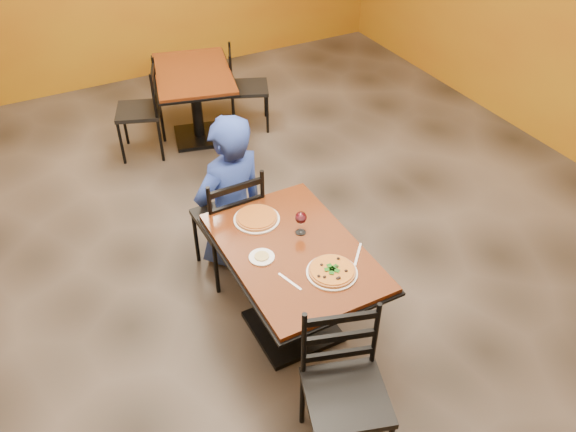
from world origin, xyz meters
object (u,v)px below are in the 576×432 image
chair_second_left (138,111)px  side_plate (262,257)px  chair_main_far (228,219)px  plate_far (257,219)px  chair_main_near (346,398)px  chair_second_right (249,88)px  diner (230,190)px  table_main (293,271)px  wine_glass (301,222)px  plate_main (332,273)px  pizza_main (332,271)px  table_second (195,90)px  pizza_far (257,217)px

chair_second_left → side_plate: chair_second_left is taller
side_plate → chair_main_far: bearing=84.2°
plate_far → side_plate: 0.38m
chair_main_near → chair_second_right: bearing=90.8°
chair_main_far → diner: (0.09, 0.14, 0.14)m
table_main → wine_glass: (0.12, 0.12, 0.28)m
plate_main → plate_far: size_ratio=1.00×
table_main → pizza_main: pizza_main is taller
chair_second_left → plate_main: (0.34, -3.05, 0.29)m
diner → plate_far: diner is taller
chair_main_far → plate_main: chair_main_far is taller
diner → plate_main: 1.24m
table_main → chair_second_right: bearing=71.0°
table_main → diner: 0.93m
chair_second_right → diner: size_ratio=0.70×
table_main → table_second: size_ratio=0.97×
chair_main_near → chair_second_right: (1.12, 3.68, -0.05)m
plate_main → plate_far: (-0.18, 0.67, 0.00)m
table_main → pizza_far: size_ratio=4.39×
table_main → wine_glass: size_ratio=6.83×
chair_main_far → plate_far: size_ratio=3.13×
chair_main_near → plate_main: size_ratio=3.12×
chair_main_far → pizza_far: 0.50m
pizza_far → wine_glass: bearing=-52.0°
table_main → chair_second_left: 2.77m
pizza_far → plate_main: bearing=-74.9°
table_second → chair_second_left: (-0.59, 0.00, -0.09)m
table_main → plate_far: size_ratio=3.97×
table_main → chair_second_right: size_ratio=1.41×
chair_main_far → chair_second_right: 2.25m
diner → chair_second_right: bearing=-131.4°
pizza_main → chair_main_far: bearing=102.4°
chair_main_far → pizza_main: 1.14m
diner → plate_main: diner is taller
chair_second_right → plate_far: bearing=179.3°
table_main → wine_glass: 0.33m
plate_main → pizza_far: size_ratio=1.11×
pizza_main → diner: bearing=96.9°
chair_main_far → chair_second_right: (1.08, 1.98, -0.05)m
table_second → chair_second_left: chair_second_left is taller
chair_main_near → plate_far: bearing=103.7°
chair_main_near → side_plate: (-0.04, 0.94, 0.27)m
chair_second_right → pizza_main: chair_second_right is taller
chair_main_near → plate_far: 1.32m
chair_second_left → chair_second_right: size_ratio=1.06×
chair_second_right → chair_main_far: bearing=173.9°
wine_glass → plate_main: bearing=-92.2°
wine_glass → pizza_far: bearing=128.0°
side_plate → wine_glass: size_ratio=0.89×
chair_second_right → plate_far: size_ratio=2.82×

